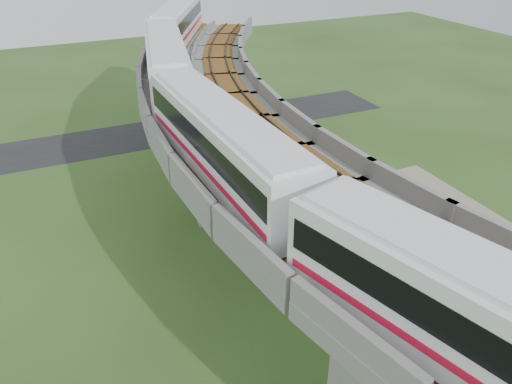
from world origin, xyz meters
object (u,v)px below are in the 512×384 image
car_white (426,320)px  car_dark (394,200)px  car_red (441,230)px  metro_train (225,94)px

car_white → car_dark: (7.31, 12.38, 0.00)m
car_red → metro_train: bearing=-149.4°
car_white → car_dark: size_ratio=0.85×
car_red → car_dark: 5.33m
metro_train → car_red: 20.03m
car_dark → car_white: bearing=146.6°
car_white → car_red: 10.34m
metro_train → car_white: metro_train is taller
car_white → car_dark: 14.38m
car_white → car_dark: car_dark is taller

